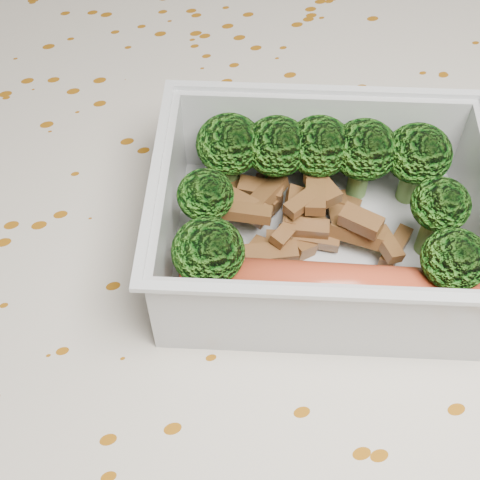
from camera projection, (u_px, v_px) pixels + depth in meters
name	position (u px, v px, depth m)	size (l,w,h in m)	color
dining_table	(255.00, 340.00, 0.47)	(1.40, 0.90, 0.75)	brown
tablecloth	(257.00, 303.00, 0.43)	(1.46, 0.96, 0.19)	beige
lunch_container	(322.00, 229.00, 0.39)	(0.23, 0.21, 0.07)	silver
broccoli_florets	(320.00, 178.00, 0.39)	(0.18, 0.16, 0.06)	#608C3F
meat_pile	(298.00, 218.00, 0.40)	(0.11, 0.10, 0.03)	brown
sausage	(331.00, 288.00, 0.37)	(0.16, 0.08, 0.03)	#C24325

